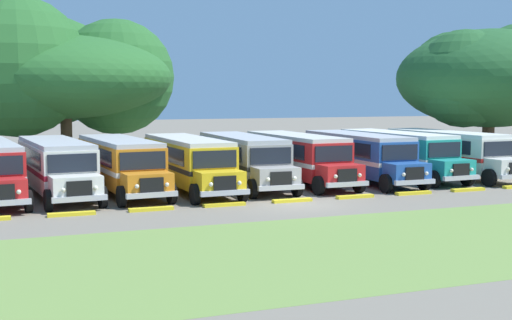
{
  "coord_description": "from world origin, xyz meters",
  "views": [
    {
      "loc": [
        -13.38,
        -28.87,
        5.14
      ],
      "look_at": [
        0.0,
        5.56,
        1.6
      ],
      "focal_mm": 47.97,
      "sensor_mm": 36.0,
      "label": 1
    }
  ],
  "objects_px": {
    "parked_bus_slot_8": "(449,151)",
    "broad_shade_tree": "(62,73)",
    "parked_bus_slot_3": "(189,161)",
    "parked_bus_slot_4": "(243,158)",
    "parked_bus_slot_6": "(359,155)",
    "secondary_tree": "(487,77)",
    "parked_bus_slot_7": "(398,152)",
    "parked_bus_slot_2": "(120,162)",
    "parked_bus_slot_1": "(56,165)",
    "parked_bus_slot_5": "(298,156)"
  },
  "relations": [
    {
      "from": "parked_bus_slot_3",
      "to": "broad_shade_tree",
      "type": "height_order",
      "value": "broad_shade_tree"
    },
    {
      "from": "parked_bus_slot_7",
      "to": "broad_shade_tree",
      "type": "relative_size",
      "value": 0.7
    },
    {
      "from": "parked_bus_slot_1",
      "to": "parked_bus_slot_6",
      "type": "bearing_deg",
      "value": 83.85
    },
    {
      "from": "parked_bus_slot_2",
      "to": "parked_bus_slot_6",
      "type": "relative_size",
      "value": 1.01
    },
    {
      "from": "parked_bus_slot_2",
      "to": "parked_bus_slot_3",
      "type": "bearing_deg",
      "value": 77.04
    },
    {
      "from": "parked_bus_slot_3",
      "to": "parked_bus_slot_5",
      "type": "distance_m",
      "value": 6.78
    },
    {
      "from": "secondary_tree",
      "to": "parked_bus_slot_7",
      "type": "bearing_deg",
      "value": -153.64
    },
    {
      "from": "parked_bus_slot_2",
      "to": "parked_bus_slot_8",
      "type": "bearing_deg",
      "value": 85.16
    },
    {
      "from": "parked_bus_slot_6",
      "to": "parked_bus_slot_7",
      "type": "xyz_separation_m",
      "value": [
        3.14,
        0.63,
        0.0
      ]
    },
    {
      "from": "parked_bus_slot_1",
      "to": "parked_bus_slot_5",
      "type": "xyz_separation_m",
      "value": [
        13.57,
        0.08,
        0.0
      ]
    },
    {
      "from": "parked_bus_slot_8",
      "to": "secondary_tree",
      "type": "bearing_deg",
      "value": 124.68
    },
    {
      "from": "parked_bus_slot_6",
      "to": "parked_bus_slot_7",
      "type": "bearing_deg",
      "value": 101.19
    },
    {
      "from": "parked_bus_slot_4",
      "to": "broad_shade_tree",
      "type": "relative_size",
      "value": 0.7
    },
    {
      "from": "parked_bus_slot_7",
      "to": "parked_bus_slot_5",
      "type": "bearing_deg",
      "value": -92.21
    },
    {
      "from": "parked_bus_slot_6",
      "to": "secondary_tree",
      "type": "bearing_deg",
      "value": 113.16
    },
    {
      "from": "parked_bus_slot_7",
      "to": "parked_bus_slot_3",
      "type": "bearing_deg",
      "value": -89.82
    },
    {
      "from": "parked_bus_slot_2",
      "to": "parked_bus_slot_7",
      "type": "distance_m",
      "value": 17.23
    },
    {
      "from": "parked_bus_slot_1",
      "to": "parked_bus_slot_4",
      "type": "distance_m",
      "value": 10.23
    },
    {
      "from": "parked_bus_slot_3",
      "to": "parked_bus_slot_5",
      "type": "relative_size",
      "value": 1.0
    },
    {
      "from": "broad_shade_tree",
      "to": "secondary_tree",
      "type": "xyz_separation_m",
      "value": [
        30.07,
        -7.18,
        -0.15
      ]
    },
    {
      "from": "parked_bus_slot_3",
      "to": "parked_bus_slot_4",
      "type": "relative_size",
      "value": 1.0
    },
    {
      "from": "parked_bus_slot_2",
      "to": "parked_bus_slot_7",
      "type": "relative_size",
      "value": 1.0
    },
    {
      "from": "parked_bus_slot_4",
      "to": "parked_bus_slot_7",
      "type": "bearing_deg",
      "value": 91.6
    },
    {
      "from": "parked_bus_slot_8",
      "to": "broad_shade_tree",
      "type": "relative_size",
      "value": 0.7
    },
    {
      "from": "parked_bus_slot_2",
      "to": "secondary_tree",
      "type": "relative_size",
      "value": 0.73
    },
    {
      "from": "parked_bus_slot_1",
      "to": "secondary_tree",
      "type": "relative_size",
      "value": 0.73
    },
    {
      "from": "parked_bus_slot_3",
      "to": "parked_bus_slot_7",
      "type": "height_order",
      "value": "same"
    },
    {
      "from": "parked_bus_slot_5",
      "to": "parked_bus_slot_6",
      "type": "distance_m",
      "value": 3.82
    },
    {
      "from": "parked_bus_slot_3",
      "to": "parked_bus_slot_6",
      "type": "height_order",
      "value": "same"
    },
    {
      "from": "parked_bus_slot_6",
      "to": "parked_bus_slot_7",
      "type": "distance_m",
      "value": 3.2
    },
    {
      "from": "parked_bus_slot_5",
      "to": "parked_bus_slot_7",
      "type": "height_order",
      "value": "same"
    },
    {
      "from": "parked_bus_slot_4",
      "to": "parked_bus_slot_8",
      "type": "xyz_separation_m",
      "value": [
        13.64,
        -0.47,
        0.0
      ]
    },
    {
      "from": "parked_bus_slot_3",
      "to": "parked_bus_slot_4",
      "type": "xyz_separation_m",
      "value": [
        3.4,
        0.71,
        0.0
      ]
    },
    {
      "from": "parked_bus_slot_5",
      "to": "parked_bus_slot_8",
      "type": "relative_size",
      "value": 1.0
    },
    {
      "from": "parked_bus_slot_8",
      "to": "parked_bus_slot_4",
      "type": "bearing_deg",
      "value": -95.02
    },
    {
      "from": "parked_bus_slot_1",
      "to": "parked_bus_slot_8",
      "type": "xyz_separation_m",
      "value": [
        23.87,
        -0.34,
        0.0
      ]
    },
    {
      "from": "parked_bus_slot_3",
      "to": "secondary_tree",
      "type": "distance_m",
      "value": 26.11
    },
    {
      "from": "parked_bus_slot_4",
      "to": "secondary_tree",
      "type": "xyz_separation_m",
      "value": [
        21.47,
        5.59,
        4.88
      ]
    },
    {
      "from": "parked_bus_slot_3",
      "to": "parked_bus_slot_8",
      "type": "distance_m",
      "value": 17.04
    },
    {
      "from": "parked_bus_slot_8",
      "to": "parked_bus_slot_5",
      "type": "bearing_deg",
      "value": -95.38
    },
    {
      "from": "broad_shade_tree",
      "to": "parked_bus_slot_3",
      "type": "bearing_deg",
      "value": -68.9
    },
    {
      "from": "parked_bus_slot_7",
      "to": "parked_bus_slot_2",
      "type": "bearing_deg",
      "value": -92.34
    },
    {
      "from": "secondary_tree",
      "to": "parked_bus_slot_1",
      "type": "bearing_deg",
      "value": -169.77
    },
    {
      "from": "parked_bus_slot_2",
      "to": "secondary_tree",
      "type": "bearing_deg",
      "value": 97.47
    },
    {
      "from": "parked_bus_slot_8",
      "to": "secondary_tree",
      "type": "distance_m",
      "value": 11.04
    },
    {
      "from": "parked_bus_slot_1",
      "to": "secondary_tree",
      "type": "distance_m",
      "value": 32.58
    },
    {
      "from": "broad_shade_tree",
      "to": "parked_bus_slot_1",
      "type": "bearing_deg",
      "value": -97.19
    },
    {
      "from": "parked_bus_slot_8",
      "to": "secondary_tree",
      "type": "height_order",
      "value": "secondary_tree"
    },
    {
      "from": "parked_bus_slot_3",
      "to": "parked_bus_slot_7",
      "type": "bearing_deg",
      "value": 91.85
    },
    {
      "from": "parked_bus_slot_6",
      "to": "secondary_tree",
      "type": "distance_m",
      "value": 16.36
    }
  ]
}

